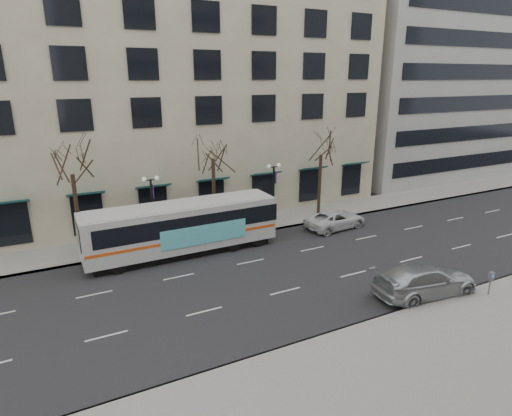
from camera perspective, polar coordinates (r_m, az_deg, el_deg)
ground at (r=27.23m, az=1.43°, el=-8.97°), size 160.00×160.00×0.00m
sidewalk_far at (r=36.72m, az=1.69°, el=-1.75°), size 80.00×4.00×0.15m
building_hotel at (r=43.57m, az=-14.67°, el=16.69°), size 40.00×20.00×24.00m
building_office at (r=61.13m, az=20.35°, el=21.40°), size 25.00×20.00×35.00m
tree_far_left at (r=30.81m, az=-23.50°, el=5.86°), size 3.60×3.60×8.34m
tree_far_mid at (r=32.84m, az=-5.81°, el=8.19°), size 3.60×3.60×8.55m
tree_far_right at (r=37.63m, az=8.71°, el=8.49°), size 3.60×3.60×8.06m
lamp_post_left at (r=31.75m, az=-13.62°, el=0.13°), size 1.22×0.45×5.21m
lamp_post_right at (r=35.22m, az=2.36°, el=2.29°), size 1.22×0.45×5.21m
city_bus at (r=30.19m, az=-9.66°, el=-2.43°), size 13.45×3.07×3.64m
silver_car at (r=26.47m, az=21.64°, el=-8.91°), size 6.46×3.18×1.81m
white_pickup at (r=35.67m, az=10.54°, el=-1.51°), size 5.53×2.99×1.47m
pay_station at (r=27.61m, az=28.84°, el=-8.23°), size 0.32×0.22×1.38m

